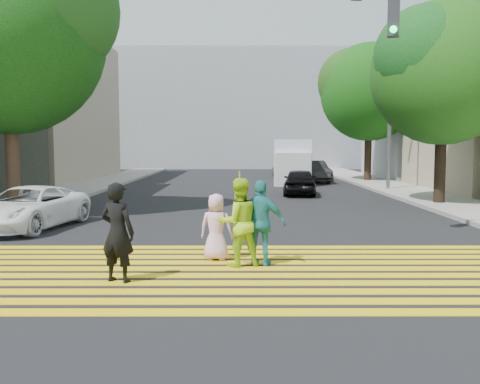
{
  "coord_description": "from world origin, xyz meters",
  "views": [
    {
      "loc": [
        -0.02,
        -8.83,
        2.46
      ],
      "look_at": [
        0.0,
        3.0,
        1.4
      ],
      "focal_mm": 40.0,
      "sensor_mm": 36.0,
      "label": 1
    }
  ],
  "objects_px": {
    "tree_left": "(11,28)",
    "pedestrian_child": "(216,227)",
    "white_sedan": "(28,208)",
    "dark_car_near": "(300,182)",
    "pedestrian_extra": "(261,223)",
    "silver_car": "(286,169)",
    "tree_right_far": "(371,87)",
    "dark_car_parked": "(314,171)",
    "pedestrian_man": "(118,232)",
    "white_van": "(292,163)",
    "pedestrian_woman": "(239,222)",
    "tree_right_near": "(444,66)"
  },
  "relations": [
    {
      "from": "tree_left",
      "to": "pedestrian_child",
      "type": "relative_size",
      "value": 6.74
    },
    {
      "from": "white_sedan",
      "to": "dark_car_near",
      "type": "distance_m",
      "value": 13.84
    },
    {
      "from": "dark_car_near",
      "to": "pedestrian_extra",
      "type": "bearing_deg",
      "value": 87.09
    },
    {
      "from": "pedestrian_extra",
      "to": "silver_car",
      "type": "height_order",
      "value": "pedestrian_extra"
    },
    {
      "from": "tree_right_far",
      "to": "dark_car_parked",
      "type": "bearing_deg",
      "value": -179.66
    },
    {
      "from": "dark_car_near",
      "to": "tree_right_far",
      "type": "bearing_deg",
      "value": -115.58
    },
    {
      "from": "pedestrian_man",
      "to": "white_van",
      "type": "bearing_deg",
      "value": -81.75
    },
    {
      "from": "tree_left",
      "to": "pedestrian_child",
      "type": "xyz_separation_m",
      "value": [
        7.39,
        -7.63,
        -5.75
      ]
    },
    {
      "from": "pedestrian_child",
      "to": "dark_car_near",
      "type": "bearing_deg",
      "value": -93.5
    },
    {
      "from": "white_van",
      "to": "tree_right_far",
      "type": "bearing_deg",
      "value": 17.05
    },
    {
      "from": "tree_left",
      "to": "pedestrian_woman",
      "type": "xyz_separation_m",
      "value": [
        7.86,
        -8.18,
        -5.57
      ]
    },
    {
      "from": "pedestrian_extra",
      "to": "dark_car_parked",
      "type": "height_order",
      "value": "pedestrian_extra"
    },
    {
      "from": "tree_right_near",
      "to": "dark_car_near",
      "type": "relative_size",
      "value": 2.14
    },
    {
      "from": "tree_right_far",
      "to": "pedestrian_extra",
      "type": "relative_size",
      "value": 5.22
    },
    {
      "from": "pedestrian_man",
      "to": "white_sedan",
      "type": "height_order",
      "value": "pedestrian_man"
    },
    {
      "from": "dark_car_parked",
      "to": "white_van",
      "type": "height_order",
      "value": "white_van"
    },
    {
      "from": "tree_right_far",
      "to": "pedestrian_man",
      "type": "height_order",
      "value": "tree_right_far"
    },
    {
      "from": "white_van",
      "to": "silver_car",
      "type": "bearing_deg",
      "value": 91.99
    },
    {
      "from": "pedestrian_child",
      "to": "pedestrian_woman",
      "type": "bearing_deg",
      "value": 140.21
    },
    {
      "from": "tree_right_far",
      "to": "tree_left",
      "type": "bearing_deg",
      "value": -135.85
    },
    {
      "from": "dark_car_parked",
      "to": "white_van",
      "type": "bearing_deg",
      "value": -149.25
    },
    {
      "from": "pedestrian_child",
      "to": "silver_car",
      "type": "height_order",
      "value": "pedestrian_child"
    },
    {
      "from": "pedestrian_child",
      "to": "dark_car_near",
      "type": "xyz_separation_m",
      "value": [
        3.43,
        14.69,
        -0.06
      ]
    },
    {
      "from": "dark_car_near",
      "to": "tree_right_near",
      "type": "bearing_deg",
      "value": 144.18
    },
    {
      "from": "tree_right_far",
      "to": "pedestrian_extra",
      "type": "height_order",
      "value": "tree_right_far"
    },
    {
      "from": "pedestrian_man",
      "to": "silver_car",
      "type": "bearing_deg",
      "value": -79.45
    },
    {
      "from": "dark_car_near",
      "to": "dark_car_parked",
      "type": "height_order",
      "value": "dark_car_parked"
    },
    {
      "from": "white_sedan",
      "to": "silver_car",
      "type": "bearing_deg",
      "value": 78.41
    },
    {
      "from": "pedestrian_extra",
      "to": "white_sedan",
      "type": "distance_m",
      "value": 8.12
    },
    {
      "from": "tree_left",
      "to": "tree_right_far",
      "type": "relative_size",
      "value": 1.06
    },
    {
      "from": "tree_right_far",
      "to": "silver_car",
      "type": "height_order",
      "value": "tree_right_far"
    },
    {
      "from": "tree_right_far",
      "to": "dark_car_near",
      "type": "relative_size",
      "value": 2.38
    },
    {
      "from": "tree_right_near",
      "to": "pedestrian_man",
      "type": "bearing_deg",
      "value": -130.71
    },
    {
      "from": "pedestrian_woman",
      "to": "pedestrian_extra",
      "type": "relative_size",
      "value": 1.03
    },
    {
      "from": "pedestrian_man",
      "to": "pedestrian_woman",
      "type": "height_order",
      "value": "pedestrian_man"
    },
    {
      "from": "pedestrian_woman",
      "to": "dark_car_near",
      "type": "bearing_deg",
      "value": -118.23
    },
    {
      "from": "pedestrian_man",
      "to": "silver_car",
      "type": "height_order",
      "value": "pedestrian_man"
    },
    {
      "from": "pedestrian_man",
      "to": "silver_car",
      "type": "distance_m",
      "value": 31.37
    },
    {
      "from": "pedestrian_woman",
      "to": "dark_car_near",
      "type": "distance_m",
      "value": 15.53
    },
    {
      "from": "pedestrian_man",
      "to": "dark_car_parked",
      "type": "xyz_separation_m",
      "value": [
        6.99,
        25.25,
        -0.2
      ]
    },
    {
      "from": "pedestrian_woman",
      "to": "dark_car_parked",
      "type": "height_order",
      "value": "pedestrian_woman"
    },
    {
      "from": "white_sedan",
      "to": "white_van",
      "type": "height_order",
      "value": "white_van"
    },
    {
      "from": "dark_car_near",
      "to": "pedestrian_child",
      "type": "bearing_deg",
      "value": 83.3
    },
    {
      "from": "tree_right_far",
      "to": "pedestrian_man",
      "type": "bearing_deg",
      "value": -112.75
    },
    {
      "from": "pedestrian_child",
      "to": "dark_car_parked",
      "type": "bearing_deg",
      "value": -93.13
    },
    {
      "from": "pedestrian_man",
      "to": "silver_car",
      "type": "xyz_separation_m",
      "value": [
        5.7,
        30.85,
        -0.27
      ]
    },
    {
      "from": "pedestrian_extra",
      "to": "tree_right_far",
      "type": "bearing_deg",
      "value": -91.95
    },
    {
      "from": "tree_right_far",
      "to": "white_sedan",
      "type": "bearing_deg",
      "value": -127.2
    },
    {
      "from": "pedestrian_woman",
      "to": "pedestrian_extra",
      "type": "xyz_separation_m",
      "value": [
        0.45,
        0.08,
        -0.02
      ]
    },
    {
      "from": "pedestrian_man",
      "to": "pedestrian_woman",
      "type": "xyz_separation_m",
      "value": [
        2.15,
        1.25,
        -0.0
      ]
    }
  ]
}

